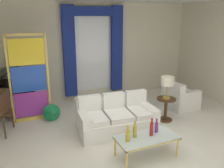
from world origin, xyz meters
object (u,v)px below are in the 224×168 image
object	(u,v)px
peacock_figurine	(52,114)
armchair_white	(179,99)
bottle_ruby_flask	(152,128)
grand_piano	(3,86)
bottle_blue_decanter	(128,135)
couch_white_long	(116,118)
bottle_amber_squat	(135,130)
round_side_table	(166,107)
table_lamp_brass	(168,82)
bottle_crystal_tall	(156,127)
coffee_table	(147,138)
stained_glass_divider	(30,81)

from	to	relation	value
peacock_figurine	armchair_white	bearing A→B (deg)	-8.42
bottle_ruby_flask	grand_piano	world-z (taller)	grand_piano
bottle_blue_decanter	couch_white_long	bearing A→B (deg)	75.76
bottle_amber_squat	grand_piano	bearing A→B (deg)	125.40
couch_white_long	armchair_white	size ratio (longest dim) A/B	2.16
armchair_white	round_side_table	size ratio (longest dim) A/B	1.42
couch_white_long	grand_piano	size ratio (longest dim) A/B	1.22
peacock_figurine	table_lamp_brass	distance (m)	2.99
couch_white_long	bottle_ruby_flask	xyz separation A→B (m)	(0.20, -1.20, 0.25)
bottle_crystal_tall	couch_white_long	bearing A→B (deg)	107.47
armchair_white	bottle_blue_decanter	bearing A→B (deg)	-146.02
coffee_table	round_side_table	xyz separation A→B (m)	(1.29, 1.18, -0.01)
bottle_amber_squat	peacock_figurine	distance (m)	2.48
couch_white_long	stained_glass_divider	xyz separation A→B (m)	(-1.73, 1.34, 0.75)
bottle_blue_decanter	table_lamp_brass	world-z (taller)	table_lamp_brass
bottle_ruby_flask	grand_piano	distance (m)	4.14
armchair_white	round_side_table	bearing A→B (deg)	-147.93
couch_white_long	bottle_blue_decanter	world-z (taller)	couch_white_long
stained_glass_divider	grand_piano	bearing A→B (deg)	132.35
peacock_figurine	grand_piano	size ratio (longest dim) A/B	0.40
bottle_crystal_tall	armchair_white	distance (m)	2.52
stained_glass_divider	grand_piano	distance (m)	0.98
coffee_table	table_lamp_brass	size ratio (longest dim) A/B	2.04
bottle_crystal_tall	bottle_amber_squat	bearing A→B (deg)	179.98
couch_white_long	bottle_ruby_flask	world-z (taller)	couch_white_long
armchair_white	stained_glass_divider	world-z (taller)	stained_glass_divider
round_side_table	bottle_crystal_tall	bearing A→B (deg)	-132.97
bottle_blue_decanter	peacock_figurine	size ratio (longest dim) A/B	0.53
coffee_table	bottle_amber_squat	distance (m)	0.29
bottle_crystal_tall	table_lamp_brass	world-z (taller)	table_lamp_brass
grand_piano	stained_glass_divider	bearing A→B (deg)	-47.65
bottle_crystal_tall	round_side_table	size ratio (longest dim) A/B	0.48
couch_white_long	coffee_table	size ratio (longest dim) A/B	1.57
stained_glass_divider	table_lamp_brass	bearing A→B (deg)	-23.62
bottle_blue_decanter	grand_piano	xyz separation A→B (m)	(-2.07, 3.24, 0.26)
round_side_table	armchair_white	bearing A→B (deg)	32.07
table_lamp_brass	bottle_ruby_flask	bearing A→B (deg)	-135.26
bottle_blue_decanter	bottle_amber_squat	xyz separation A→B (m)	(0.19, 0.08, 0.01)
coffee_table	armchair_white	world-z (taller)	armchair_white
bottle_blue_decanter	table_lamp_brass	distance (m)	2.12
bottle_crystal_tall	peacock_figurine	world-z (taller)	bottle_crystal_tall
couch_white_long	coffee_table	xyz separation A→B (m)	(0.09, -1.21, 0.07)
couch_white_long	peacock_figurine	world-z (taller)	couch_white_long
bottle_ruby_flask	round_side_table	world-z (taller)	bottle_ruby_flask
peacock_figurine	table_lamp_brass	xyz separation A→B (m)	(2.67, -1.06, 0.81)
coffee_table	bottle_amber_squat	xyz separation A→B (m)	(-0.21, 0.08, 0.17)
bottle_amber_squat	table_lamp_brass	xyz separation A→B (m)	(1.51, 1.10, 0.49)
armchair_white	couch_white_long	bearing A→B (deg)	-167.15
round_side_table	table_lamp_brass	size ratio (longest dim) A/B	1.04
bottle_amber_squat	round_side_table	size ratio (longest dim) A/B	0.55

